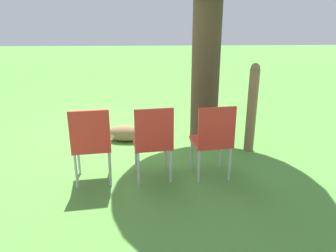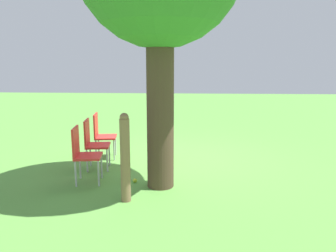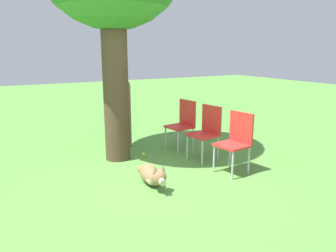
{
  "view_description": "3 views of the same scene",
  "coord_description": "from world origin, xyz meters",
  "px_view_note": "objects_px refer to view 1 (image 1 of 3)",
  "views": [
    {
      "loc": [
        5.08,
        0.41,
        1.94
      ],
      "look_at": [
        0.92,
        0.57,
        0.48
      ],
      "focal_mm": 35.0,
      "sensor_mm": 36.0,
      "label": 1
    },
    {
      "loc": [
        -0.2,
        6.15,
        1.95
      ],
      "look_at": [
        0.1,
        1.09,
        0.97
      ],
      "focal_mm": 35.0,
      "sensor_mm": 36.0,
      "label": 2
    },
    {
      "loc": [
        -1.69,
        -4.01,
        1.86
      ],
      "look_at": [
        0.89,
        0.59,
        0.62
      ],
      "focal_mm": 35.0,
      "sensor_mm": 36.0,
      "label": 3
    }
  ],
  "objects_px": {
    "fence_post": "(252,108)",
    "red_chair_1": "(153,139)",
    "red_chair_2": "(213,137)",
    "tennis_ball": "(199,148)",
    "red_chair_0": "(91,141)",
    "dog": "(121,132)"
  },
  "relations": [
    {
      "from": "fence_post",
      "to": "red_chair_1",
      "type": "distance_m",
      "value": 1.65
    },
    {
      "from": "red_chair_2",
      "to": "tennis_ball",
      "type": "distance_m",
      "value": 0.98
    },
    {
      "from": "red_chair_0",
      "to": "tennis_ball",
      "type": "bearing_deg",
      "value": -64.33
    },
    {
      "from": "fence_post",
      "to": "red_chair_2",
      "type": "height_order",
      "value": "fence_post"
    },
    {
      "from": "red_chair_2",
      "to": "tennis_ball",
      "type": "height_order",
      "value": "red_chair_2"
    },
    {
      "from": "dog",
      "to": "red_chair_1",
      "type": "relative_size",
      "value": 1.15
    },
    {
      "from": "tennis_ball",
      "to": "red_chair_1",
      "type": "bearing_deg",
      "value": -37.41
    },
    {
      "from": "red_chair_1",
      "to": "tennis_ball",
      "type": "xyz_separation_m",
      "value": [
        -0.88,
        0.67,
        -0.5
      ]
    },
    {
      "from": "tennis_ball",
      "to": "dog",
      "type": "bearing_deg",
      "value": -109.9
    },
    {
      "from": "red_chair_0",
      "to": "fence_post",
      "type": "bearing_deg",
      "value": -74.61
    },
    {
      "from": "red_chair_0",
      "to": "red_chair_2",
      "type": "bearing_deg",
      "value": -95.03
    },
    {
      "from": "dog",
      "to": "red_chair_0",
      "type": "relative_size",
      "value": 1.15
    },
    {
      "from": "dog",
      "to": "red_chair_2",
      "type": "height_order",
      "value": "red_chair_2"
    },
    {
      "from": "fence_post",
      "to": "red_chair_0",
      "type": "relative_size",
      "value": 1.37
    },
    {
      "from": "red_chair_1",
      "to": "tennis_ball",
      "type": "distance_m",
      "value": 1.21
    },
    {
      "from": "red_chair_0",
      "to": "red_chair_1",
      "type": "bearing_deg",
      "value": -95.03
    },
    {
      "from": "red_chair_1",
      "to": "dog",
      "type": "bearing_deg",
      "value": 14.04
    },
    {
      "from": "red_chair_0",
      "to": "red_chair_1",
      "type": "xyz_separation_m",
      "value": [
        -0.03,
        0.71,
        0.0
      ]
    },
    {
      "from": "red_chair_0",
      "to": "tennis_ball",
      "type": "height_order",
      "value": "red_chair_0"
    },
    {
      "from": "red_chair_1",
      "to": "tennis_ball",
      "type": "height_order",
      "value": "red_chair_1"
    },
    {
      "from": "dog",
      "to": "fence_post",
      "type": "height_order",
      "value": "fence_post"
    },
    {
      "from": "dog",
      "to": "tennis_ball",
      "type": "distance_m",
      "value": 1.27
    }
  ]
}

